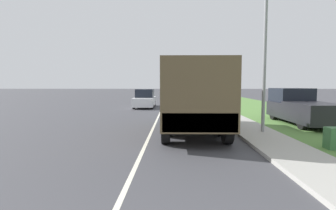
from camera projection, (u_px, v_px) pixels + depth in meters
ground_plane at (167, 98)px, 40.64m from camera, size 180.00×180.00×0.00m
lane_centre_stripe at (167, 98)px, 40.64m from camera, size 0.12×120.00×0.00m
sidewalk_right at (196, 98)px, 40.55m from camera, size 1.80×120.00×0.12m
grass_strip_right at (224, 98)px, 40.47m from camera, size 7.00×120.00×0.02m
military_truck at (192, 95)px, 11.20m from camera, size 2.47×6.73×2.99m
car_nearest_ahead at (145, 99)px, 24.12m from camera, size 1.77×4.80×1.69m
car_second_ahead at (176, 94)px, 40.41m from camera, size 1.81×4.58×1.37m
pickup_truck at (300, 107)px, 14.08m from camera, size 1.98×5.27×1.87m
lamp_post at (260, 30)px, 10.73m from camera, size 1.69×0.24×7.11m
utility_box at (335, 138)px, 8.44m from camera, size 0.55×0.45×0.70m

